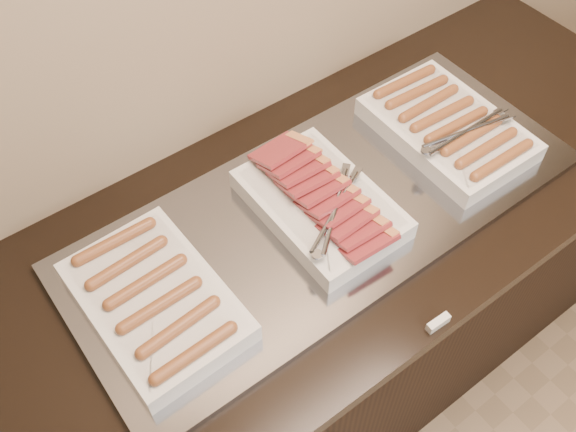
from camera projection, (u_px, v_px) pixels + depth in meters
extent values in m
cube|color=black|center=(312.00, 318.00, 1.83)|extent=(2.00, 0.70, 0.86)
cube|color=black|center=(318.00, 222.00, 1.48)|extent=(2.06, 0.76, 0.04)
cube|color=gray|center=(326.00, 210.00, 1.46)|extent=(1.20, 0.50, 0.02)
cube|color=silver|center=(156.00, 301.00, 1.27)|extent=(0.26, 0.38, 0.05)
cylinder|color=brown|center=(194.00, 353.00, 1.17)|extent=(0.17, 0.03, 0.03)
cylinder|color=brown|center=(179.00, 327.00, 1.20)|extent=(0.17, 0.04, 0.03)
cylinder|color=brown|center=(160.00, 305.00, 1.23)|extent=(0.17, 0.03, 0.03)
cylinder|color=brown|center=(146.00, 282.00, 1.26)|extent=(0.17, 0.03, 0.03)
cylinder|color=brown|center=(127.00, 263.00, 1.29)|extent=(0.17, 0.04, 0.03)
cylinder|color=brown|center=(114.00, 242.00, 1.32)|extent=(0.17, 0.03, 0.03)
cube|color=silver|center=(320.00, 204.00, 1.43)|extent=(0.24, 0.37, 0.05)
cube|color=#9C323D|center=(365.00, 241.00, 1.33)|extent=(0.13, 0.09, 0.04)
cube|color=#9C323D|center=(357.00, 228.00, 1.35)|extent=(0.12, 0.09, 0.04)
cube|color=#9C323D|center=(345.00, 219.00, 1.36)|extent=(0.13, 0.10, 0.04)
cube|color=#9C323D|center=(337.00, 207.00, 1.38)|extent=(0.13, 0.09, 0.04)
cube|color=#9C323D|center=(327.00, 197.00, 1.39)|extent=(0.13, 0.09, 0.04)
cube|color=#9C323D|center=(318.00, 187.00, 1.40)|extent=(0.12, 0.09, 0.04)
cube|color=#9C323D|center=(307.00, 178.00, 1.42)|extent=(0.13, 0.09, 0.04)
cube|color=#9C323D|center=(298.00, 168.00, 1.43)|extent=(0.12, 0.09, 0.04)
cube|color=#9C323D|center=(289.00, 159.00, 1.44)|extent=(0.13, 0.09, 0.04)
cube|color=#9C323D|center=(280.00, 150.00, 1.46)|extent=(0.13, 0.10, 0.04)
cube|color=silver|center=(447.00, 129.00, 1.57)|extent=(0.27, 0.40, 0.05)
cylinder|color=brown|center=(502.00, 160.00, 1.46)|extent=(0.17, 0.03, 0.03)
cylinder|color=brown|center=(486.00, 148.00, 1.49)|extent=(0.17, 0.03, 0.03)
cylinder|color=brown|center=(472.00, 136.00, 1.51)|extent=(0.17, 0.03, 0.03)
cylinder|color=brown|center=(456.00, 125.00, 1.53)|extent=(0.18, 0.03, 0.03)
cylinder|color=brown|center=(442.00, 114.00, 1.56)|extent=(0.18, 0.04, 0.03)
cylinder|color=brown|center=(429.00, 103.00, 1.58)|extent=(0.17, 0.03, 0.03)
cylinder|color=brown|center=(417.00, 92.00, 1.61)|extent=(0.18, 0.04, 0.03)
cylinder|color=brown|center=(405.00, 82.00, 1.63)|extent=(0.18, 0.03, 0.03)
cube|color=silver|center=(438.00, 323.00, 1.28)|extent=(0.05, 0.02, 0.02)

